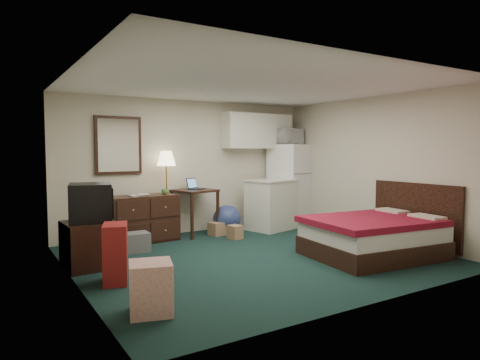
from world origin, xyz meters
TOP-DOWN VIEW (x-y plane):
  - floor at (0.00, 0.00)m, footprint 5.00×4.50m
  - ceiling at (0.00, 0.00)m, footprint 5.00×4.50m
  - walls at (0.00, 0.00)m, footprint 5.01×4.51m
  - mirror at (-1.35, 2.22)m, footprint 0.80×0.06m
  - upper_cabinets at (1.45, 2.08)m, footprint 1.50×0.35m
  - headboard at (2.46, -0.91)m, footprint 0.06×1.56m
  - dresser at (-1.06, 1.85)m, footprint 1.22×0.64m
  - floor_lamp at (-0.56, 2.02)m, footprint 0.41×0.41m
  - desk at (-0.05, 1.93)m, footprint 0.80×0.80m
  - exercise_ball at (0.55, 1.78)m, footprint 0.65×0.65m
  - kitchen_counter at (1.48, 1.64)m, footprint 1.01×0.87m
  - fridge at (2.13, 1.88)m, footprint 0.85×0.85m
  - bed at (1.48, -0.91)m, footprint 1.92×1.57m
  - tv_stand at (-2.21, 0.68)m, footprint 0.65×0.71m
  - suitcase at (-2.08, -0.18)m, footprint 0.39×0.50m
  - retail_box at (-2.06, -1.31)m, footprint 0.50×0.50m
  - file_bin at (-1.40, 1.22)m, footprint 0.43×0.33m
  - cardboard_box_a at (0.29, 1.68)m, footprint 0.33×0.29m
  - cardboard_box_b at (0.41, 1.24)m, footprint 0.23×0.27m
  - laptop at (-0.00, 1.93)m, footprint 0.37×0.35m
  - crt_tv at (-2.16, 0.71)m, footprint 0.67×0.70m
  - microwave at (2.09, 1.90)m, footprint 0.64×0.44m
  - book_a at (-1.30, 1.82)m, footprint 0.15×0.03m
  - book_b at (-1.12, 1.87)m, footprint 0.18×0.06m
  - mug at (-0.68, 1.82)m, footprint 0.13×0.11m

SIDE VIEW (x-z plane):
  - floor at x=0.00m, z-range -0.01..0.01m
  - cardboard_box_b at x=0.41m, z-range 0.00..0.24m
  - cardboard_box_a at x=0.29m, z-range 0.00..0.24m
  - file_bin at x=-1.40m, z-range 0.00..0.29m
  - retail_box at x=-2.06m, z-range 0.00..0.50m
  - exercise_ball at x=0.55m, z-range 0.00..0.53m
  - bed at x=1.48m, z-range 0.00..0.57m
  - tv_stand at x=-2.21m, z-range 0.00..0.61m
  - suitcase at x=-2.08m, z-range 0.00..0.70m
  - dresser at x=-1.06m, z-range 0.00..0.80m
  - desk at x=-0.05m, z-range 0.00..0.84m
  - kitchen_counter at x=1.48m, z-range 0.00..0.96m
  - headboard at x=2.46m, z-range 0.05..1.05m
  - floor_lamp at x=-0.56m, z-range 0.00..1.55m
  - fridge at x=2.13m, z-range 0.00..1.68m
  - mug at x=-0.68m, z-range 0.80..0.91m
  - crt_tv at x=-2.16m, z-range 0.61..1.12m
  - book_a at x=-1.30m, z-range 0.80..1.01m
  - book_b at x=-1.12m, z-range 0.80..1.03m
  - laptop at x=0.00m, z-range 0.84..1.04m
  - walls at x=0.00m, z-range 0.00..2.50m
  - mirror at x=-1.35m, z-range 1.15..2.15m
  - microwave at x=2.09m, z-range 1.68..2.08m
  - upper_cabinets at x=1.45m, z-range 1.60..2.30m
  - ceiling at x=0.00m, z-range 2.50..2.50m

